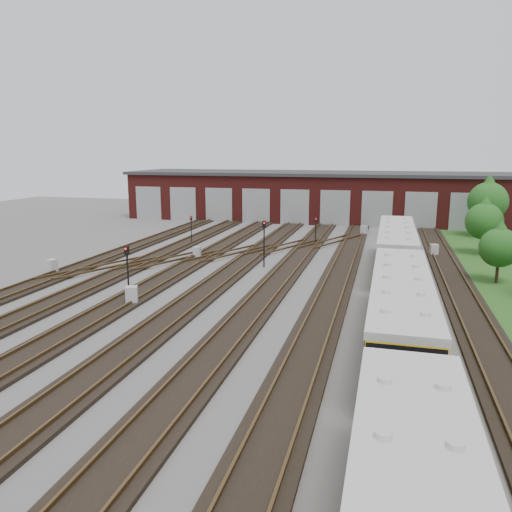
# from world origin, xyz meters

# --- Properties ---
(ground) EXTENTS (120.00, 120.00, 0.00)m
(ground) POSITION_xyz_m (0.00, 0.00, 0.00)
(ground) COLOR #4D4947
(ground) RESTS_ON ground
(track_network) EXTENTS (30.40, 70.00, 0.33)m
(track_network) POSITION_xyz_m (-0.17, 0.59, 0.11)
(track_network) COLOR black
(track_network) RESTS_ON ground
(maintenance_shed) EXTENTS (51.00, 12.50, 6.35)m
(maintenance_shed) POSITION_xyz_m (-0.01, 39.97, 3.20)
(maintenance_shed) COLOR #581816
(maintenance_shed) RESTS_ON ground
(metro_train) EXTENTS (2.71, 46.73, 3.04)m
(metro_train) POSITION_xyz_m (10.00, -4.53, 1.89)
(metro_train) COLOR black
(metro_train) RESTS_ON ground
(signal_mast_0) EXTENTS (0.29, 0.27, 3.43)m
(signal_mast_0) POSITION_xyz_m (-6.00, -0.71, 2.19)
(signal_mast_0) COLOR black
(signal_mast_0) RESTS_ON ground
(signal_mast_1) EXTENTS (0.24, 0.23, 2.86)m
(signal_mast_1) POSITION_xyz_m (-9.33, 17.84, 1.82)
(signal_mast_1) COLOR black
(signal_mast_1) RESTS_ON ground
(signal_mast_2) EXTENTS (0.31, 0.30, 3.72)m
(signal_mast_2) POSITION_xyz_m (-0.08, 10.16, 2.36)
(signal_mast_2) COLOR black
(signal_mast_2) RESTS_ON ground
(signal_mast_3) EXTENTS (0.26, 0.24, 2.78)m
(signal_mast_3) POSITION_xyz_m (2.57, 20.43, 1.80)
(signal_mast_3) COLOR black
(signal_mast_3) RESTS_ON ground
(relay_cabinet_0) EXTENTS (0.81, 0.75, 1.09)m
(relay_cabinet_0) POSITION_xyz_m (-15.00, 4.05, 0.55)
(relay_cabinet_0) COLOR #AEB0B4
(relay_cabinet_0) RESTS_ON ground
(relay_cabinet_1) EXTENTS (0.65, 0.56, 1.01)m
(relay_cabinet_1) POSITION_xyz_m (-6.46, 11.94, 0.51)
(relay_cabinet_1) COLOR #AEB0B4
(relay_cabinet_1) RESTS_ON ground
(relay_cabinet_2) EXTENTS (0.84, 0.77, 1.13)m
(relay_cabinet_2) POSITION_xyz_m (-5.38, -1.51, 0.57)
(relay_cabinet_2) COLOR #AEB0B4
(relay_cabinet_2) RESTS_ON ground
(relay_cabinet_3) EXTENTS (0.78, 0.73, 1.06)m
(relay_cabinet_3) POSITION_xyz_m (6.85, 28.00, 0.53)
(relay_cabinet_3) COLOR #AEB0B4
(relay_cabinet_3) RESTS_ON ground
(relay_cabinet_4) EXTENTS (0.75, 0.67, 1.08)m
(relay_cabinet_4) POSITION_xyz_m (13.34, 17.98, 0.54)
(relay_cabinet_4) COLOR #AEB0B4
(relay_cabinet_4) RESTS_ON ground
(tree_0) EXTENTS (4.08, 4.08, 6.77)m
(tree_0) POSITION_xyz_m (19.43, 29.72, 4.35)
(tree_0) COLOR black
(tree_0) RESTS_ON ground
(tree_1) EXTENTS (3.20, 3.20, 5.31)m
(tree_1) POSITION_xyz_m (17.49, 19.72, 3.41)
(tree_1) COLOR black
(tree_1) RESTS_ON ground
(tree_3) EXTENTS (2.71, 2.71, 4.48)m
(tree_3) POSITION_xyz_m (16.80, 9.40, 2.88)
(tree_3) COLOR black
(tree_3) RESTS_ON ground
(bush_1) EXTENTS (1.48, 1.48, 1.48)m
(bush_1) POSITION_xyz_m (19.80, 22.82, 0.74)
(bush_1) COLOR #1B4D16
(bush_1) RESTS_ON ground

